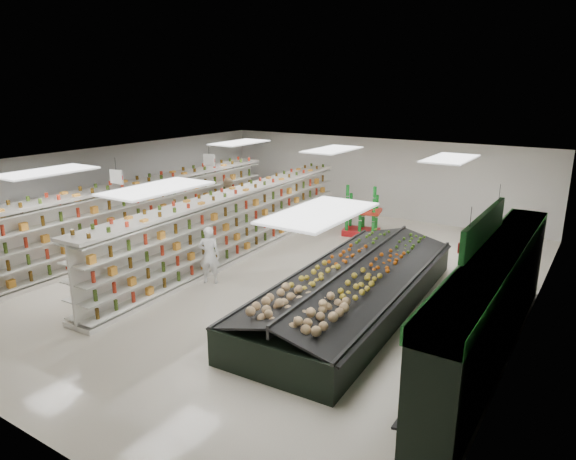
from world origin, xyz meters
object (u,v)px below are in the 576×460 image
Objects in this scene: gondola_center at (235,227)px; produce_island at (353,287)px; shopper_background at (230,201)px; gondola_left at (133,219)px; shopper_main at (209,255)px; soda_endcap at (362,213)px.

produce_island is at bearing -20.40° from gondola_center.
gondola_center is at bearing -139.17° from shopper_background.
gondola_left is 4.20m from shopper_main.
shopper_main is at bearing -71.30° from gondola_center.
shopper_background is (-3.41, 5.10, 0.11)m from shopper_main.
shopper_main is (-4.05, -0.64, 0.27)m from produce_island.
soda_endcap is 0.92× the size of shopper_background.
produce_island is 4.67× the size of soda_endcap.
shopper_background is (-7.46, 4.46, 0.39)m from produce_island.
produce_island is at bearing -66.94° from soda_endcap.
shopper_main is (4.09, -0.93, -0.22)m from gondola_left.
shopper_background reaches higher than soda_endcap.
gondola_left is 8.00× the size of shopper_main.
produce_island is 4.93× the size of shopper_main.
gondola_center reaches higher than soda_endcap.
gondola_left is 8.16m from produce_island.
soda_endcap is 5.15m from shopper_background.
gondola_center is 4.95m from soda_endcap.
shopper_main is at bearing -13.09° from gondola_left.
shopper_main is 6.13m from shopper_background.
shopper_background is at bearing 149.11° from produce_island.
gondola_center is 5.18m from produce_island.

